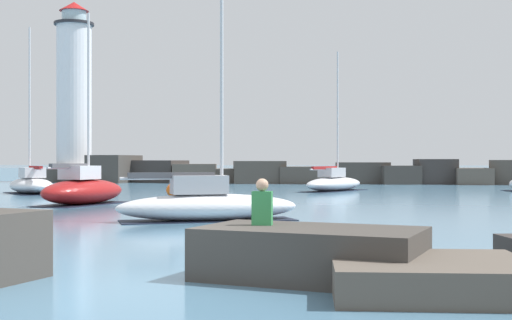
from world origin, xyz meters
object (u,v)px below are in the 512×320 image
(sailboat_moored_1, at_px, (334,182))
(sailboat_moored_0, at_px, (83,190))
(lighthouse, at_px, (74,102))
(sailboat_moored_7, at_px, (207,203))
(person_on_rocks, at_px, (262,221))
(sailboat_moored_4, at_px, (31,184))
(mooring_buoy_orange_near, at_px, (173,190))

(sailboat_moored_1, bearing_deg, sailboat_moored_0, -122.94)
(lighthouse, relative_size, sailboat_moored_7, 1.68)
(sailboat_moored_0, xyz_separation_m, sailboat_moored_7, (7.96, -7.98, -0.10))
(sailboat_moored_0, distance_m, person_on_rocks, 22.54)
(lighthouse, distance_m, person_on_rocks, 60.33)
(sailboat_moored_1, height_order, person_on_rocks, sailboat_moored_1)
(sailboat_moored_0, relative_size, sailboat_moored_4, 0.87)
(sailboat_moored_0, height_order, sailboat_moored_7, sailboat_moored_7)
(sailboat_moored_1, xyz_separation_m, sailboat_moored_4, (-18.58, -7.08, 0.03))
(mooring_buoy_orange_near, bearing_deg, sailboat_moored_1, 46.84)
(sailboat_moored_0, height_order, sailboat_moored_4, sailboat_moored_4)
(sailboat_moored_1, bearing_deg, person_on_rocks, -88.85)
(sailboat_moored_0, xyz_separation_m, person_on_rocks, (11.68, -19.27, 0.29))
(mooring_buoy_orange_near, distance_m, person_on_rocks, 28.50)
(lighthouse, xyz_separation_m, sailboat_moored_4, (7.88, -24.32, -7.28))
(sailboat_moored_4, bearing_deg, lighthouse, 107.96)
(lighthouse, bearing_deg, sailboat_moored_7, -60.87)
(sailboat_moored_0, relative_size, person_on_rocks, 5.21)
(sailboat_moored_4, height_order, person_on_rocks, sailboat_moored_4)
(lighthouse, distance_m, mooring_buoy_orange_near, 32.80)
(lighthouse, height_order, sailboat_moored_7, lighthouse)
(sailboat_moored_7, relative_size, person_on_rocks, 5.96)
(lighthouse, relative_size, sailboat_moored_4, 1.68)
(lighthouse, distance_m, sailboat_moored_7, 48.78)
(person_on_rocks, bearing_deg, sailboat_moored_7, 108.22)
(sailboat_moored_0, bearing_deg, person_on_rocks, -58.78)
(lighthouse, bearing_deg, sailboat_moored_4, -72.04)
(mooring_buoy_orange_near, height_order, person_on_rocks, person_on_rocks)
(person_on_rocks, bearing_deg, sailboat_moored_0, 121.22)
(sailboat_moored_0, bearing_deg, sailboat_moored_7, -45.07)
(sailboat_moored_0, xyz_separation_m, sailboat_moored_4, (-7.63, 9.82, -0.08))
(sailboat_moored_4, height_order, sailboat_moored_7, sailboat_moored_4)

